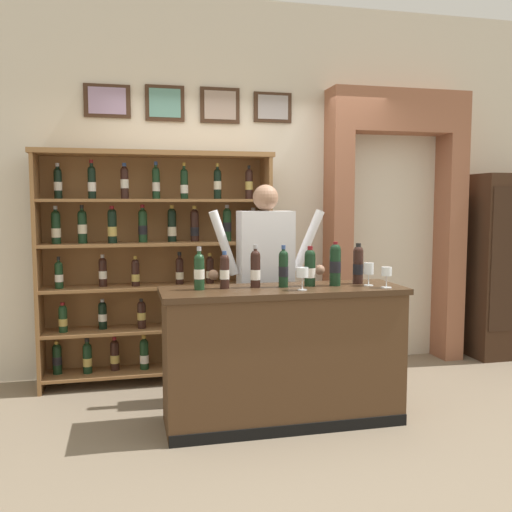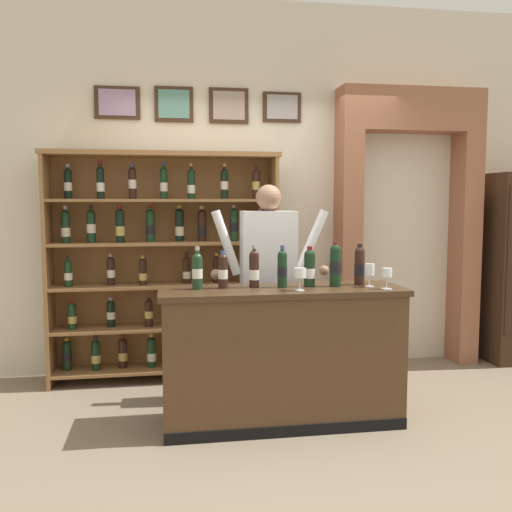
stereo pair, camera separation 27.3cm
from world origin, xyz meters
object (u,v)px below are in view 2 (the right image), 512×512
(tasting_bottle_chianti, at_px, (335,264))
(wine_glass_left, at_px, (370,271))
(tasting_bottle_riserva, at_px, (309,267))
(tasting_bottle_vin_santo, at_px, (223,270))
(tasting_bottle_bianco, at_px, (282,268))
(wine_glass_spare, at_px, (387,274))
(tasting_counter, at_px, (282,356))
(tasting_bottle_super_tuscan, at_px, (254,268))
(tasting_bottle_prosecco, at_px, (197,270))
(shopkeeper, at_px, (268,268))
(wine_glass_right, at_px, (300,274))
(wine_shelf, at_px, (164,261))
(tasting_bottle_rosso, at_px, (360,265))

(tasting_bottle_chianti, height_order, wine_glass_left, tasting_bottle_chianti)
(tasting_bottle_riserva, bearing_deg, tasting_bottle_vin_santo, 177.90)
(tasting_bottle_bianco, xyz_separation_m, wine_glass_spare, (0.69, -0.20, -0.03))
(tasting_counter, distance_m, tasting_bottle_super_tuscan, 0.64)
(tasting_counter, relative_size, tasting_bottle_bianco, 5.77)
(wine_glass_spare, bearing_deg, tasting_bottle_bianco, 163.99)
(tasting_bottle_prosecco, height_order, tasting_bottle_bianco, tasting_bottle_bianco)
(shopkeeper, xyz_separation_m, tasting_bottle_prosecco, (-0.58, -0.47, 0.05))
(wine_glass_left, bearing_deg, wine_glass_right, -169.90)
(tasting_bottle_super_tuscan, relative_size, wine_glass_right, 1.93)
(wine_glass_right, bearing_deg, shopkeeper, 98.20)
(wine_shelf, bearing_deg, tasting_bottle_chianti, -44.05)
(tasting_counter, bearing_deg, tasting_bottle_prosecco, 175.25)
(wine_shelf, relative_size, wine_glass_left, 12.15)
(tasting_bottle_riserva, bearing_deg, wine_glass_left, -11.13)
(tasting_bottle_vin_santo, bearing_deg, tasting_bottle_riserva, -2.10)
(wine_shelf, xyz_separation_m, tasting_bottle_super_tuscan, (0.62, -1.10, 0.05))
(tasting_bottle_prosecco, distance_m, tasting_bottle_chianti, 0.97)
(shopkeeper, height_order, tasting_bottle_rosso, shopkeeper)
(wine_shelf, xyz_separation_m, tasting_bottle_vin_santo, (0.40, -1.10, 0.05))
(tasting_bottle_chianti, xyz_separation_m, tasting_bottle_rosso, (0.20, 0.05, -0.01))
(tasting_bottle_vin_santo, bearing_deg, tasting_bottle_prosecco, -174.46)
(tasting_bottle_super_tuscan, xyz_separation_m, wine_glass_spare, (0.88, -0.23, -0.03))
(tasting_bottle_bianco, bearing_deg, wine_shelf, 125.55)
(tasting_bottle_bianco, height_order, tasting_bottle_chianti, tasting_bottle_chianti)
(shopkeeper, bearing_deg, tasting_counter, -90.07)
(tasting_counter, relative_size, tasting_bottle_super_tuscan, 5.68)
(wine_glass_right, distance_m, wine_glass_left, 0.53)
(tasting_counter, distance_m, wine_glass_right, 0.62)
(tasting_bottle_super_tuscan, relative_size, tasting_bottle_riserva, 1.05)
(tasting_bottle_bianco, height_order, wine_glass_left, tasting_bottle_bianco)
(tasting_bottle_prosecco, relative_size, tasting_bottle_super_tuscan, 0.98)
(tasting_bottle_bianco, bearing_deg, tasting_counter, -103.97)
(tasting_bottle_vin_santo, height_order, tasting_bottle_chianti, tasting_bottle_chianti)
(tasting_bottle_vin_santo, relative_size, tasting_bottle_bianco, 0.88)
(tasting_bottle_prosecco, bearing_deg, wine_glass_right, -14.95)
(wine_shelf, distance_m, tasting_bottle_super_tuscan, 1.26)
(tasting_bottle_riserva, relative_size, wine_glass_left, 1.74)
(wine_shelf, bearing_deg, tasting_bottle_riserva, -48.13)
(wine_glass_left, distance_m, wine_glass_spare, 0.15)
(tasting_bottle_vin_santo, xyz_separation_m, tasting_bottle_chianti, (0.79, -0.05, 0.03))
(wine_shelf, height_order, tasting_bottle_super_tuscan, wine_shelf)
(wine_glass_left, xyz_separation_m, wine_glass_spare, (0.08, -0.12, -0.01))
(tasting_bottle_rosso, height_order, wine_glass_right, tasting_bottle_rosso)
(tasting_bottle_rosso, relative_size, wine_glass_right, 1.91)
(tasting_bottle_rosso, bearing_deg, tasting_bottle_chianti, -165.36)
(tasting_bottle_chianti, xyz_separation_m, wine_glass_spare, (0.31, -0.18, -0.05))
(tasting_bottle_rosso, bearing_deg, tasting_bottle_riserva, -176.04)
(tasting_bottle_vin_santo, height_order, tasting_bottle_riserva, tasting_bottle_riserva)
(tasting_bottle_prosecco, height_order, tasting_bottle_chianti, tasting_bottle_chianti)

